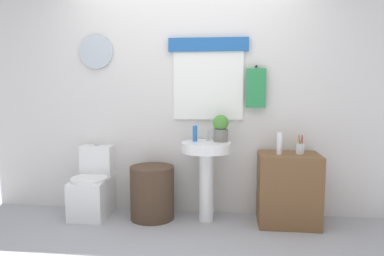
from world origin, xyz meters
TOP-DOWN VIEW (x-y plane):
  - back_wall at (0.00, 1.15)m, footprint 4.40×0.18m
  - toilet at (-0.99, 0.88)m, footprint 0.38×0.51m
  - laundry_hamper at (-0.34, 0.85)m, footprint 0.45×0.45m
  - pedestal_sink at (0.22, 0.85)m, footprint 0.50×0.50m
  - faucet at (0.22, 0.97)m, footprint 0.03×0.03m
  - wooden_cabinet at (1.04, 0.85)m, footprint 0.59×0.44m
  - soap_bottle at (0.10, 0.90)m, footprint 0.05×0.05m
  - potted_plant at (0.36, 0.91)m, footprint 0.16×0.16m
  - lotion_bottle at (0.93, 0.81)m, footprint 0.05×0.05m
  - toothbrush_cup at (1.14, 0.87)m, footprint 0.08×0.08m

SIDE VIEW (x-z plane):
  - laundry_hamper at x=-0.34m, z-range 0.00..0.55m
  - toilet at x=-0.99m, z-range -0.09..0.66m
  - wooden_cabinet at x=1.04m, z-range 0.00..0.71m
  - pedestal_sink at x=0.22m, z-range 0.20..1.01m
  - toothbrush_cup at x=1.14m, z-range 0.67..0.85m
  - lotion_bottle at x=0.93m, z-range 0.71..0.92m
  - faucet at x=0.22m, z-range 0.81..0.91m
  - soap_bottle at x=0.10m, z-range 0.81..0.97m
  - potted_plant at x=0.36m, z-range 0.82..1.09m
  - back_wall at x=0.00m, z-range 0.00..2.60m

